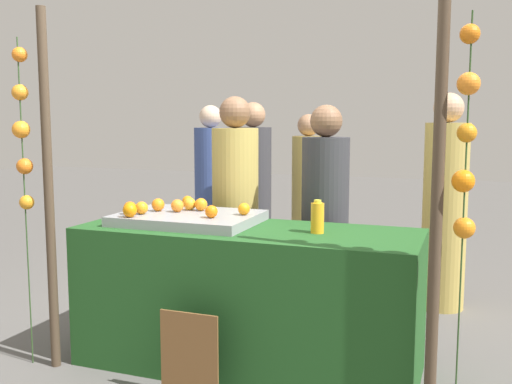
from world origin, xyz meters
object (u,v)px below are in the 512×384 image
stall_counter (247,298)px  juice_bottle (317,218)px  vendor_right (325,231)px  chalkboard_sign (190,358)px  orange_0 (130,210)px  vendor_left (235,220)px  orange_1 (190,204)px

stall_counter → juice_bottle: size_ratio=10.66×
stall_counter → vendor_right: size_ratio=1.28×
chalkboard_sign → vendor_right: size_ratio=0.31×
orange_0 → vendor_right: 1.32m
vendor_left → vendor_right: 0.67m
orange_1 → juice_bottle: 0.90m
vendor_right → vendor_left: bearing=177.3°
chalkboard_sign → vendor_left: (-0.23, 1.19, 0.53)m
orange_1 → stall_counter: bearing=-19.8°
orange_1 → vendor_left: bearing=77.4°
vendor_left → chalkboard_sign: bearing=-79.1°
orange_0 → orange_1: (0.21, 0.37, -0.00)m
stall_counter → orange_0: orange_0 is taller
orange_0 → juice_bottle: size_ratio=0.45×
orange_0 → chalkboard_sign: bearing=-30.1°
stall_counter → vendor_left: vendor_left is taller
orange_1 → chalkboard_sign: bearing=-63.7°
orange_0 → orange_1: orange_0 is taller
orange_1 → chalkboard_sign: orange_1 is taller
juice_bottle → vendor_right: vendor_right is taller
stall_counter → vendor_right: (0.32, 0.64, 0.31)m
orange_1 → vendor_left: (0.11, 0.50, -0.18)m
stall_counter → chalkboard_sign: (-0.12, -0.53, -0.19)m
vendor_left → orange_1: bearing=-102.6°
juice_bottle → vendor_right: bearing=99.9°
orange_0 → vendor_left: 0.95m
chalkboard_sign → juice_bottle: bearing=44.3°
orange_0 → vendor_left: bearing=69.8°
orange_0 → juice_bottle: 1.12m
juice_bottle → chalkboard_sign: (-0.55, -0.53, -0.70)m
orange_1 → vendor_right: (0.78, 0.47, -0.21)m
orange_0 → vendor_right: bearing=40.5°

